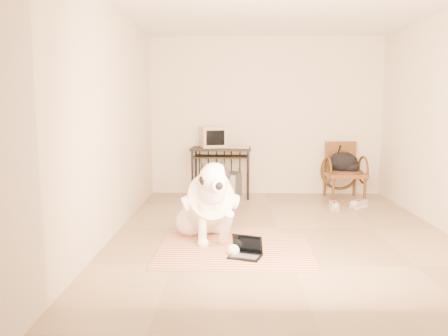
{
  "coord_description": "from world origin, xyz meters",
  "views": [
    {
      "loc": [
        -0.61,
        -5.36,
        1.52
      ],
      "look_at": [
        -0.69,
        -0.44,
        0.83
      ],
      "focal_mm": 35.0,
      "sensor_mm": 36.0,
      "label": 1
    }
  ],
  "objects_px": {
    "dog": "(208,206)",
    "computer_desk": "(221,155)",
    "rattan_chair": "(344,170)",
    "crt_monitor": "(213,137)",
    "laptop": "(246,251)",
    "pc_tower": "(233,185)",
    "backpack": "(345,163)"
  },
  "relations": [
    {
      "from": "computer_desk",
      "to": "backpack",
      "type": "xyz_separation_m",
      "value": [
        2.05,
        -0.1,
        -0.13
      ]
    },
    {
      "from": "dog",
      "to": "pc_tower",
      "type": "height_order",
      "value": "dog"
    },
    {
      "from": "laptop",
      "to": "crt_monitor",
      "type": "xyz_separation_m",
      "value": [
        -0.45,
        3.1,
        0.94
      ]
    },
    {
      "from": "rattan_chair",
      "to": "backpack",
      "type": "relative_size",
      "value": 1.96
    },
    {
      "from": "laptop",
      "to": "computer_desk",
      "type": "height_order",
      "value": "computer_desk"
    },
    {
      "from": "dog",
      "to": "laptop",
      "type": "distance_m",
      "value": 0.81
    },
    {
      "from": "dog",
      "to": "pc_tower",
      "type": "distance_m",
      "value": 2.45
    },
    {
      "from": "crt_monitor",
      "to": "backpack",
      "type": "bearing_deg",
      "value": -4.15
    },
    {
      "from": "crt_monitor",
      "to": "pc_tower",
      "type": "xyz_separation_m",
      "value": [
        0.34,
        -0.07,
        -0.81
      ]
    },
    {
      "from": "dog",
      "to": "laptop",
      "type": "xyz_separation_m",
      "value": [
        0.41,
        -0.61,
        -0.33
      ]
    },
    {
      "from": "pc_tower",
      "to": "backpack",
      "type": "xyz_separation_m",
      "value": [
        1.85,
        -0.09,
        0.38
      ]
    },
    {
      "from": "laptop",
      "to": "pc_tower",
      "type": "height_order",
      "value": "pc_tower"
    },
    {
      "from": "computer_desk",
      "to": "backpack",
      "type": "bearing_deg",
      "value": -2.88
    },
    {
      "from": "pc_tower",
      "to": "rattan_chair",
      "type": "bearing_deg",
      "value": -2.62
    },
    {
      "from": "laptop",
      "to": "backpack",
      "type": "height_order",
      "value": "backpack"
    },
    {
      "from": "crt_monitor",
      "to": "rattan_chair",
      "type": "bearing_deg",
      "value": -4.0
    },
    {
      "from": "laptop",
      "to": "rattan_chair",
      "type": "xyz_separation_m",
      "value": [
        1.72,
        2.95,
        0.4
      ]
    },
    {
      "from": "dog",
      "to": "computer_desk",
      "type": "distance_m",
      "value": 2.46
    },
    {
      "from": "crt_monitor",
      "to": "pc_tower",
      "type": "bearing_deg",
      "value": -11.24
    },
    {
      "from": "laptop",
      "to": "pc_tower",
      "type": "distance_m",
      "value": 3.04
    },
    {
      "from": "pc_tower",
      "to": "laptop",
      "type": "bearing_deg",
      "value": -87.9
    },
    {
      "from": "computer_desk",
      "to": "crt_monitor",
      "type": "relative_size",
      "value": 2.2
    },
    {
      "from": "computer_desk",
      "to": "backpack",
      "type": "relative_size",
      "value": 2.16
    },
    {
      "from": "laptop",
      "to": "computer_desk",
      "type": "distance_m",
      "value": 3.13
    },
    {
      "from": "dog",
      "to": "pc_tower",
      "type": "relative_size",
      "value": 2.79
    },
    {
      "from": "dog",
      "to": "computer_desk",
      "type": "xyz_separation_m",
      "value": [
        0.1,
        2.44,
        0.32
      ]
    },
    {
      "from": "computer_desk",
      "to": "laptop",
      "type": "bearing_deg",
      "value": -84.03
    },
    {
      "from": "dog",
      "to": "rattan_chair",
      "type": "distance_m",
      "value": 3.17
    },
    {
      "from": "computer_desk",
      "to": "rattan_chair",
      "type": "distance_m",
      "value": 2.06
    },
    {
      "from": "rattan_chair",
      "to": "crt_monitor",
      "type": "bearing_deg",
      "value": 176.0
    },
    {
      "from": "laptop",
      "to": "rattan_chair",
      "type": "bearing_deg",
      "value": 59.74
    },
    {
      "from": "dog",
      "to": "crt_monitor",
      "type": "height_order",
      "value": "crt_monitor"
    }
  ]
}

